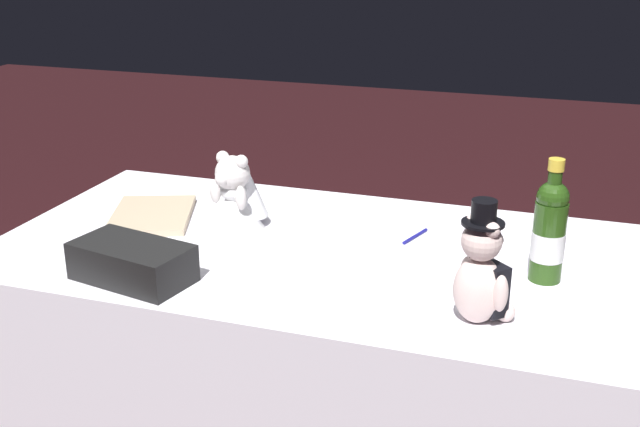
{
  "coord_description": "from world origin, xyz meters",
  "views": [
    {
      "loc": [
        0.61,
        -1.85,
        1.6
      ],
      "look_at": [
        0.0,
        0.0,
        0.88
      ],
      "focal_mm": 43.85,
      "sensor_mm": 36.0,
      "label": 1
    }
  ],
  "objects_px": {
    "teddy_bear_groom": "(482,274)",
    "guestbook": "(152,215)",
    "champagne_bottle": "(549,230)",
    "signing_pen": "(416,236)",
    "gift_case_black": "(132,262)",
    "teddy_bear_bride": "(237,196)"
  },
  "relations": [
    {
      "from": "teddy_bear_bride",
      "to": "champagne_bottle",
      "type": "xyz_separation_m",
      "value": [
        0.86,
        -0.08,
        0.04
      ]
    },
    {
      "from": "signing_pen",
      "to": "gift_case_black",
      "type": "height_order",
      "value": "gift_case_black"
    },
    {
      "from": "signing_pen",
      "to": "gift_case_black",
      "type": "bearing_deg",
      "value": -140.73
    },
    {
      "from": "teddy_bear_bride",
      "to": "signing_pen",
      "type": "bearing_deg",
      "value": 9.95
    },
    {
      "from": "signing_pen",
      "to": "gift_case_black",
      "type": "xyz_separation_m",
      "value": [
        -0.6,
        -0.49,
        0.04
      ]
    },
    {
      "from": "signing_pen",
      "to": "guestbook",
      "type": "height_order",
      "value": "guestbook"
    },
    {
      "from": "teddy_bear_groom",
      "to": "signing_pen",
      "type": "bearing_deg",
      "value": 117.86
    },
    {
      "from": "champagne_bottle",
      "to": "signing_pen",
      "type": "distance_m",
      "value": 0.42
    },
    {
      "from": "champagne_bottle",
      "to": "gift_case_black",
      "type": "bearing_deg",
      "value": -161.5
    },
    {
      "from": "teddy_bear_groom",
      "to": "signing_pen",
      "type": "xyz_separation_m",
      "value": [
        -0.23,
        0.44,
        -0.11
      ]
    },
    {
      "from": "champagne_bottle",
      "to": "guestbook",
      "type": "xyz_separation_m",
      "value": [
        -1.13,
        0.07,
        -0.12
      ]
    },
    {
      "from": "teddy_bear_groom",
      "to": "guestbook",
      "type": "xyz_separation_m",
      "value": [
        -1.01,
        0.34,
        -0.1
      ]
    },
    {
      "from": "guestbook",
      "to": "teddy_bear_groom",
      "type": "bearing_deg",
      "value": -38.81
    },
    {
      "from": "signing_pen",
      "to": "gift_case_black",
      "type": "distance_m",
      "value": 0.78
    },
    {
      "from": "teddy_bear_bride",
      "to": "gift_case_black",
      "type": "relative_size",
      "value": 0.72
    },
    {
      "from": "champagne_bottle",
      "to": "signing_pen",
      "type": "relative_size",
      "value": 2.43
    },
    {
      "from": "teddy_bear_groom",
      "to": "guestbook",
      "type": "bearing_deg",
      "value": 161.53
    },
    {
      "from": "teddy_bear_bride",
      "to": "guestbook",
      "type": "xyz_separation_m",
      "value": [
        -0.28,
        -0.01,
        -0.08
      ]
    },
    {
      "from": "teddy_bear_bride",
      "to": "champagne_bottle",
      "type": "relative_size",
      "value": 0.74
    },
    {
      "from": "gift_case_black",
      "to": "guestbook",
      "type": "bearing_deg",
      "value": 113.88
    },
    {
      "from": "teddy_bear_groom",
      "to": "gift_case_black",
      "type": "height_order",
      "value": "teddy_bear_groom"
    },
    {
      "from": "champagne_bottle",
      "to": "signing_pen",
      "type": "height_order",
      "value": "champagne_bottle"
    }
  ]
}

